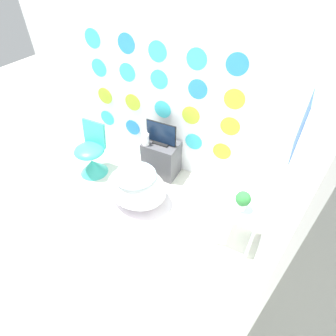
# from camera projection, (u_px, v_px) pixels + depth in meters

# --- Properties ---
(ground_plane) EXTENTS (12.00, 12.00, 0.00)m
(ground_plane) POSITION_uv_depth(u_px,v_px,m) (98.00, 239.00, 3.12)
(ground_plane) COLOR silver
(wall_back_dotted) EXTENTS (4.43, 0.05, 2.60)m
(wall_back_dotted) POSITION_uv_depth(u_px,v_px,m) (161.00, 84.00, 3.36)
(wall_back_dotted) COLOR white
(wall_back_dotted) RESTS_ON ground_plane
(wall_right) EXTENTS (0.06, 2.62, 2.60)m
(wall_right) POSITION_uv_depth(u_px,v_px,m) (296.00, 158.00, 2.20)
(wall_right) COLOR silver
(wall_right) RESTS_ON ground_plane
(rug) EXTENTS (0.92, 0.84, 0.01)m
(rug) POSITION_uv_depth(u_px,v_px,m) (135.00, 205.00, 3.51)
(rug) COLOR silver
(rug) RESTS_ON ground_plane
(bathtub) EXTENTS (0.82, 0.65, 0.49)m
(bathtub) POSITION_uv_depth(u_px,v_px,m) (136.00, 188.00, 3.42)
(bathtub) COLOR white
(bathtub) RESTS_ON ground_plane
(chair) EXTENTS (0.44, 0.44, 0.79)m
(chair) POSITION_uv_depth(u_px,v_px,m) (92.00, 158.00, 3.86)
(chair) COLOR #38B2A3
(chair) RESTS_ON ground_plane
(tv_cabinet) EXTENTS (0.49, 0.36, 0.54)m
(tv_cabinet) POSITION_uv_depth(u_px,v_px,m) (162.00, 158.00, 3.84)
(tv_cabinet) COLOR #4C4C51
(tv_cabinet) RESTS_ON ground_plane
(tv) EXTENTS (0.45, 0.12, 0.33)m
(tv) POSITION_uv_depth(u_px,v_px,m) (161.00, 134.00, 3.57)
(tv) COLOR black
(tv) RESTS_ON tv_cabinet
(vase) EXTENTS (0.10, 0.10, 0.20)m
(vase) POSITION_uv_depth(u_px,v_px,m) (146.00, 139.00, 3.59)
(vase) COLOR white
(vase) RESTS_ON tv_cabinet
(side_table) EXTENTS (0.45, 0.38, 0.56)m
(side_table) POSITION_uv_depth(u_px,v_px,m) (239.00, 215.00, 2.82)
(side_table) COLOR silver
(side_table) RESTS_ON ground_plane
(potted_plant_left) EXTENTS (0.16, 0.16, 0.23)m
(potted_plant_left) POSITION_uv_depth(u_px,v_px,m) (243.00, 200.00, 2.65)
(potted_plant_left) COLOR white
(potted_plant_left) RESTS_ON side_table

